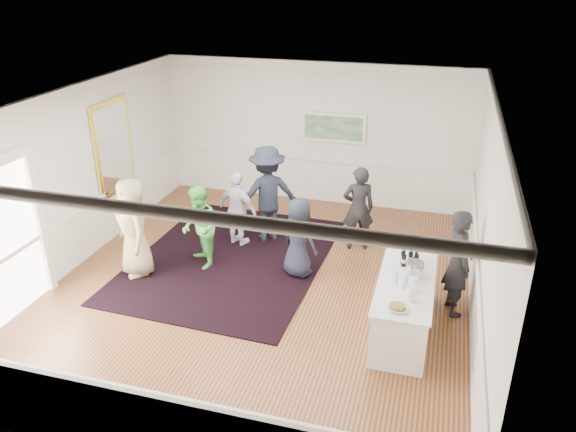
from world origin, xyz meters
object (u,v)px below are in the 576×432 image
(bartender, at_px, (458,263))
(guest_green, at_px, (200,228))
(guest_tan, at_px, (133,227))
(guest_dark_b, at_px, (358,208))
(guest_navy, at_px, (299,238))
(guest_lilac, at_px, (238,209))
(nut_bowl, at_px, (398,307))
(ice_bucket, at_px, (415,270))
(serving_table, at_px, (404,305))
(guest_dark_a, at_px, (267,194))

(bartender, height_order, guest_green, bartender)
(guest_tan, height_order, guest_dark_b, guest_tan)
(bartender, height_order, guest_navy, bartender)
(guest_lilac, xyz_separation_m, guest_navy, (1.44, -0.83, -0.02))
(guest_tan, height_order, guest_navy, guest_tan)
(guest_green, bearing_deg, guest_tan, -99.71)
(nut_bowl, bearing_deg, guest_tan, 165.01)
(bartender, relative_size, guest_navy, 1.20)
(bartender, distance_m, ice_bucket, 0.88)
(guest_dark_b, relative_size, ice_bucket, 6.41)
(guest_tan, bearing_deg, guest_dark_b, 71.93)
(guest_tan, distance_m, guest_dark_b, 4.15)
(guest_dark_b, xyz_separation_m, ice_bucket, (1.22, -2.37, 0.15))
(serving_table, xyz_separation_m, bartender, (0.73, 0.75, 0.44))
(nut_bowl, bearing_deg, bartender, 63.43)
(serving_table, height_order, guest_dark_a, guest_dark_a)
(guest_navy, xyz_separation_m, ice_bucket, (2.05, -1.05, 0.25))
(guest_navy, bearing_deg, bartender, -163.07)
(serving_table, distance_m, guest_navy, 2.30)
(serving_table, xyz_separation_m, nut_bowl, (-0.05, -0.80, 0.47))
(serving_table, distance_m, nut_bowl, 0.93)
(guest_green, xyz_separation_m, guest_lilac, (0.35, 1.01, -0.02))
(guest_tan, bearing_deg, serving_table, 36.85)
(bartender, relative_size, guest_lilac, 1.17)
(guest_lilac, distance_m, nut_bowl, 4.37)
(guest_dark_a, xyz_separation_m, guest_dark_b, (1.79, 0.08, -0.13))
(guest_tan, relative_size, guest_navy, 1.24)
(guest_dark_a, bearing_deg, ice_bucket, 109.67)
(nut_bowl, bearing_deg, guest_lilac, 139.84)
(guest_green, distance_m, guest_lilac, 1.07)
(guest_lilac, relative_size, nut_bowl, 5.50)
(guest_dark_b, xyz_separation_m, nut_bowl, (1.08, -3.30, 0.07))
(ice_bucket, bearing_deg, nut_bowl, -98.96)
(guest_tan, distance_m, guest_green, 1.15)
(guest_tan, xyz_separation_m, nut_bowl, (4.69, -1.26, 0.00))
(bartender, bearing_deg, ice_bucket, 116.76)
(guest_lilac, xyz_separation_m, guest_dark_a, (0.47, 0.40, 0.22))
(guest_dark_a, height_order, nut_bowl, guest_dark_a)
(serving_table, distance_m, bartender, 1.13)
(ice_bucket, bearing_deg, guest_navy, 152.79)
(guest_lilac, distance_m, guest_dark_a, 0.66)
(bartender, distance_m, guest_tan, 5.47)
(guest_navy, bearing_deg, ice_bucket, 179.14)
(guest_navy, bearing_deg, guest_dark_a, -25.48)
(bartender, xyz_separation_m, guest_green, (-4.47, 0.26, -0.10))
(guest_dark_b, distance_m, ice_bucket, 2.67)
(guest_lilac, height_order, guest_dark_a, guest_dark_a)
(guest_lilac, bearing_deg, guest_dark_a, -120.30)
(bartender, height_order, nut_bowl, bartender)
(guest_tan, distance_m, nut_bowl, 4.85)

